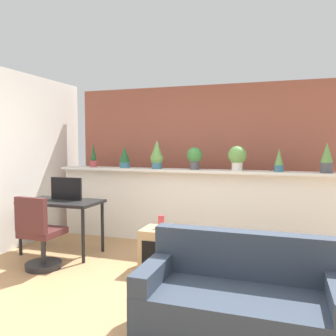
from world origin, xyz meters
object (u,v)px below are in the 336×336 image
Objects in this scene: potted_plant_3 at (195,157)px; potted_plant_4 at (237,157)px; potted_plant_5 at (279,161)px; vase_on_shelf at (161,222)px; potted_plant_1 at (125,157)px; couch at (240,303)px; tv_monitor at (66,189)px; potted_plant_0 at (93,157)px; office_chair at (40,238)px; potted_plant_2 at (157,155)px; desk at (61,206)px; potted_plant_6 at (327,158)px; side_cube_shelf at (159,249)px.

potted_plant_4 reaches higher than potted_plant_3.
vase_on_shelf is (-1.35, -1.10, -0.73)m from potted_plant_5.
potted_plant_4 is at bearing -0.86° from potted_plant_1.
couch is (2.15, -2.39, -1.04)m from potted_plant_1.
tv_monitor is at bearing -150.56° from potted_plant_3.
potted_plant_1 is at bearing -0.16° from potted_plant_0.
office_chair is (-2.16, -1.62, -0.96)m from potted_plant_4.
potted_plant_2 reaches higher than vase_on_shelf.
potted_plant_0 is 0.25× the size of couch.
potted_plant_3 is 0.70× the size of tv_monitor.
office_chair is at bearing -143.14° from potted_plant_4.
tv_monitor is at bearing -83.04° from potted_plant_0.
potted_plant_3 is at bearing 2.16° from potted_plant_2.
potted_plant_4 is at bearing 54.14° from vase_on_shelf.
tv_monitor is at bearing -158.00° from potted_plant_4.
potted_plant_1 is 1.13m from tv_monitor.
potted_plant_5 is 0.30× the size of desk.
potted_plant_3 is 0.21× the size of couch.
potted_plant_0 is 3.76m from couch.
potted_plant_3 reaches higher than tv_monitor.
desk is at bearing -148.92° from potted_plant_3.
side_cube_shelf is at bearing -150.65° from potted_plant_6.
potted_plant_3 is 1.81m from potted_plant_6.
potted_plant_0 is 2.22m from side_cube_shelf.
side_cube_shelf is (-1.37, -1.14, -1.05)m from potted_plant_5.
office_chair is (0.10, -0.71, -0.52)m from tv_monitor.
tv_monitor reaches higher than vase_on_shelf.
potted_plant_1 reaches higher than potted_plant_5.
tv_monitor is 1.53m from vase_on_shelf.
potted_plant_2 is at bearing -178.81° from potted_plant_5.
potted_plant_2 is 2.85× the size of vase_on_shelf.
potted_plant_5 reaches higher than couch.
potted_plant_1 is 0.31× the size of desk.
potted_plant_4 is 1.54m from vase_on_shelf.
vase_on_shelf is 0.10× the size of couch.
potted_plant_3 is at bearing 29.44° from tv_monitor.
tv_monitor is at bearing -161.78° from potted_plant_5.
potted_plant_5 is at bearing 19.48° from desk.
potted_plant_6 is at bearing -0.72° from potted_plant_1.
potted_plant_2 is 1.32× the size of potted_plant_3.
potted_plant_2 is at bearing 59.88° from office_chair.
side_cube_shelf is at bearing -98.26° from potted_plant_3.
potted_plant_2 reaches higher than potted_plant_6.
tv_monitor is (0.12, -0.94, -0.40)m from potted_plant_0.
potted_plant_0 is at bearing 97.42° from office_chair.
potted_plant_0 reaches higher than office_chair.
potted_plant_3 reaches higher than potted_plant_5.
potted_plant_0 is at bearing 179.37° from potted_plant_6.
desk is (-2.29, -0.99, -0.69)m from potted_plant_4.
potted_plant_5 is at bearing 30.94° from office_chair.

